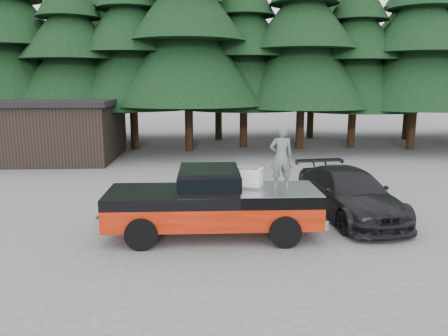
{
  "coord_description": "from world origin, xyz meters",
  "views": [
    {
      "loc": [
        -0.08,
        -12.37,
        4.24
      ],
      "look_at": [
        0.49,
        0.0,
        1.78
      ],
      "focal_mm": 35.0,
      "sensor_mm": 36.0,
      "label": 1
    }
  ],
  "objects_px": {
    "parked_car": "(349,194)",
    "pickup_truck": "(213,212)",
    "utility_building": "(42,129)",
    "air_compressor": "(248,178)",
    "man_on_bed": "(281,157)"
  },
  "relations": [
    {
      "from": "parked_car",
      "to": "utility_building",
      "type": "distance_m",
      "value": 17.53
    },
    {
      "from": "pickup_truck",
      "to": "air_compressor",
      "type": "height_order",
      "value": "air_compressor"
    },
    {
      "from": "man_on_bed",
      "to": "parked_car",
      "type": "distance_m",
      "value": 3.24
    },
    {
      "from": "pickup_truck",
      "to": "utility_building",
      "type": "height_order",
      "value": "utility_building"
    },
    {
      "from": "air_compressor",
      "to": "man_on_bed",
      "type": "xyz_separation_m",
      "value": [
        0.87,
        -0.2,
        0.63
      ]
    },
    {
      "from": "air_compressor",
      "to": "parked_car",
      "type": "distance_m",
      "value": 3.68
    },
    {
      "from": "air_compressor",
      "to": "parked_car",
      "type": "height_order",
      "value": "air_compressor"
    },
    {
      "from": "pickup_truck",
      "to": "utility_building",
      "type": "relative_size",
      "value": 0.71
    },
    {
      "from": "parked_car",
      "to": "pickup_truck",
      "type": "bearing_deg",
      "value": -168.72
    },
    {
      "from": "pickup_truck",
      "to": "parked_car",
      "type": "xyz_separation_m",
      "value": [
        4.35,
        1.55,
        0.08
      ]
    },
    {
      "from": "air_compressor",
      "to": "pickup_truck",
      "type": "bearing_deg",
      "value": -149.97
    },
    {
      "from": "utility_building",
      "to": "parked_car",
      "type": "bearing_deg",
      "value": -39.61
    },
    {
      "from": "parked_car",
      "to": "utility_building",
      "type": "relative_size",
      "value": 0.61
    },
    {
      "from": "parked_car",
      "to": "utility_building",
      "type": "xyz_separation_m",
      "value": [
        -13.49,
        11.16,
        0.92
      ]
    },
    {
      "from": "air_compressor",
      "to": "utility_building",
      "type": "bearing_deg",
      "value": 146.16
    }
  ]
}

